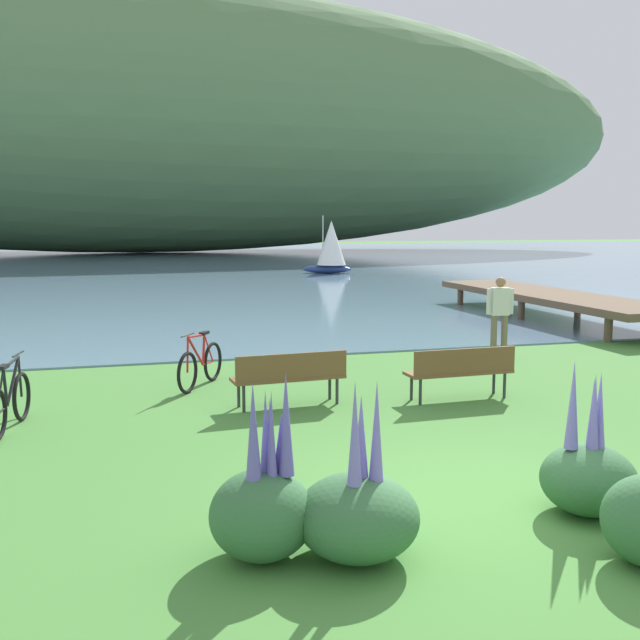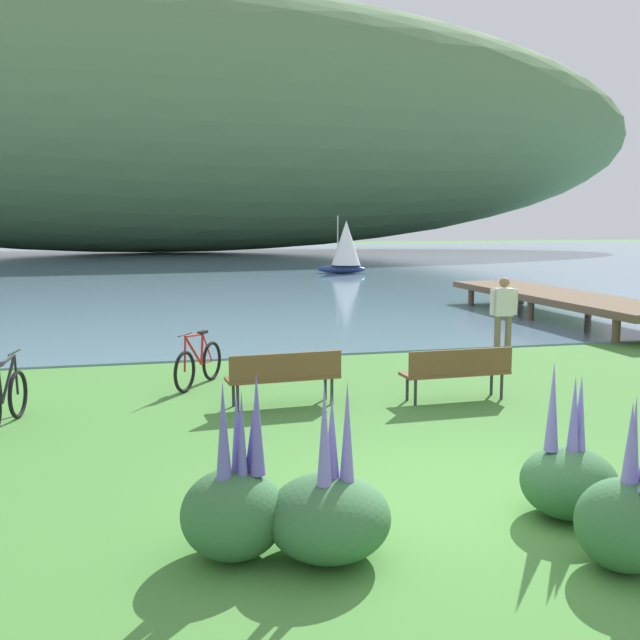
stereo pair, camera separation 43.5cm
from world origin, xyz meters
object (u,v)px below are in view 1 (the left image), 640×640
park_bench_near_camera (290,374)px  person_at_shoreline (500,311)px  bicycle_leaning_near_bench (10,403)px  bicycle_beside_path (200,365)px  sailboat_nearest_to_shore (331,246)px  park_bench_further_along (461,369)px

park_bench_near_camera → person_at_shoreline: (5.47, 3.22, 0.46)m
park_bench_near_camera → bicycle_leaning_near_bench: 4.08m
bicycle_beside_path → person_at_shoreline: size_ratio=0.90×
person_at_shoreline → park_bench_near_camera: bearing=-149.5°
bicycle_leaning_near_bench → sailboat_nearest_to_shore: 31.55m
park_bench_near_camera → park_bench_further_along: size_ratio=1.01×
park_bench_further_along → person_at_shoreline: 4.46m
person_at_shoreline → park_bench_further_along: bearing=-127.0°
park_bench_near_camera → park_bench_further_along: 2.82m
park_bench_further_along → bicycle_beside_path: bearing=152.1°
bicycle_beside_path → person_at_shoreline: 6.84m
park_bench_near_camera → bicycle_beside_path: bearing=123.8°
sailboat_nearest_to_shore → person_at_shoreline: bearing=-98.1°
bicycle_leaning_near_bench → person_at_shoreline: 10.16m
park_bench_further_along → bicycle_leaning_near_bench: bicycle_leaning_near_bench is taller
sailboat_nearest_to_shore → bicycle_beside_path: bearing=-111.0°
bicycle_leaning_near_bench → person_at_shoreline: person_at_shoreline is taller
bicycle_leaning_near_bench → sailboat_nearest_to_shore: size_ratio=0.54×
park_bench_further_along → sailboat_nearest_to_shore: bearing=77.8°
park_bench_near_camera → sailboat_nearest_to_shore: (9.04, 28.43, 1.04)m
bicycle_leaning_near_bench → sailboat_nearest_to_shore: (13.11, 28.68, 1.16)m
park_bench_further_along → bicycle_beside_path: bicycle_beside_path is taller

